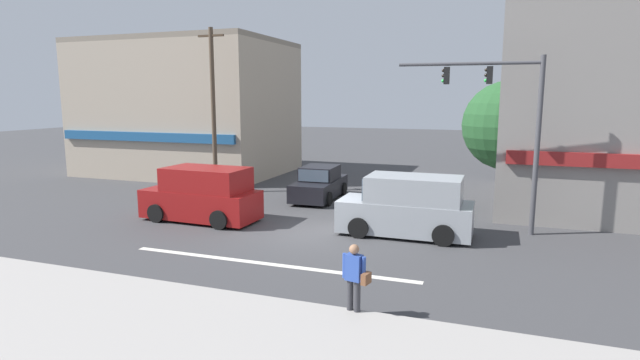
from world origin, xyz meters
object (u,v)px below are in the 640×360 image
object	(u,v)px
sedan_crossing_leftbound	(319,184)
pedestrian_foreground_with_bag	(355,276)
traffic_light_mast	(509,115)
street_tree	(508,126)
utility_pole_far_right	(551,122)
van_approaching_near	(408,207)
van_crossing_center	(203,195)
utility_pole_near_left	(213,109)

from	to	relation	value
sedan_crossing_leftbound	pedestrian_foreground_with_bag	world-z (taller)	pedestrian_foreground_with_bag
traffic_light_mast	street_tree	bearing A→B (deg)	89.57
utility_pole_far_right	sedan_crossing_leftbound	xyz separation A→B (m)	(-10.07, -2.65, -2.99)
street_tree	traffic_light_mast	world-z (taller)	traffic_light_mast
van_approaching_near	pedestrian_foreground_with_bag	size ratio (longest dim) A/B	2.76
street_tree	utility_pole_far_right	size ratio (longest dim) A/B	0.77
traffic_light_mast	van_crossing_center	bearing A→B (deg)	-169.14
street_tree	utility_pole_far_right	world-z (taller)	utility_pole_far_right
street_tree	pedestrian_foreground_with_bag	world-z (taller)	street_tree
street_tree	sedan_crossing_leftbound	distance (m)	8.71
street_tree	pedestrian_foreground_with_bag	size ratio (longest dim) A/B	3.28
utility_pole_far_right	utility_pole_near_left	bearing A→B (deg)	-169.78
street_tree	sedan_crossing_leftbound	xyz separation A→B (m)	(-8.20, 0.05, -2.93)
utility_pole_near_left	sedan_crossing_leftbound	distance (m)	6.56
pedestrian_foreground_with_bag	street_tree	bearing A→B (deg)	75.37
utility_pole_near_left	pedestrian_foreground_with_bag	world-z (taller)	utility_pole_near_left
van_crossing_center	sedan_crossing_leftbound	bearing A→B (deg)	62.08
utility_pole_far_right	traffic_light_mast	bearing A→B (deg)	-107.52
sedan_crossing_leftbound	van_crossing_center	bearing A→B (deg)	-117.92
sedan_crossing_leftbound	pedestrian_foreground_with_bag	distance (m)	12.95
utility_pole_far_right	van_crossing_center	bearing A→B (deg)	-147.97
traffic_light_mast	utility_pole_near_left	bearing A→B (deg)	166.99
utility_pole_near_left	pedestrian_foreground_with_bag	distance (m)	16.18
street_tree	sedan_crossing_leftbound	bearing A→B (deg)	179.66
utility_pole_near_left	utility_pole_far_right	xyz separation A→B (m)	(15.61, 2.81, -0.52)
street_tree	pedestrian_foreground_with_bag	bearing A→B (deg)	-104.63
pedestrian_foreground_with_bag	van_crossing_center	bearing A→B (deg)	141.17
utility_pole_far_right	sedan_crossing_leftbound	size ratio (longest dim) A/B	1.71
street_tree	utility_pole_near_left	xyz separation A→B (m)	(-13.74, -0.12, 0.58)
traffic_light_mast	van_approaching_near	bearing A→B (deg)	-154.20
traffic_light_mast	van_crossing_center	world-z (taller)	traffic_light_mast
van_approaching_near	utility_pole_far_right	bearing A→B (deg)	56.14
street_tree	utility_pole_near_left	distance (m)	13.75
utility_pole_near_left	van_crossing_center	xyz separation A→B (m)	(2.65, -5.29, -3.22)
van_approaching_near	pedestrian_foreground_with_bag	xyz separation A→B (m)	(0.08, -7.04, -0.05)
sedan_crossing_leftbound	pedestrian_foreground_with_bag	size ratio (longest dim) A/B	2.49
traffic_light_mast	pedestrian_foreground_with_bag	bearing A→B (deg)	-109.71
utility_pole_far_right	van_approaching_near	xyz separation A→B (m)	(-5.03, -7.50, -2.70)
van_crossing_center	traffic_light_mast	bearing A→B (deg)	10.86
utility_pole_near_left	utility_pole_far_right	bearing A→B (deg)	10.22
utility_pole_far_right	street_tree	bearing A→B (deg)	-124.66
sedan_crossing_leftbound	utility_pole_near_left	bearing A→B (deg)	-178.30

